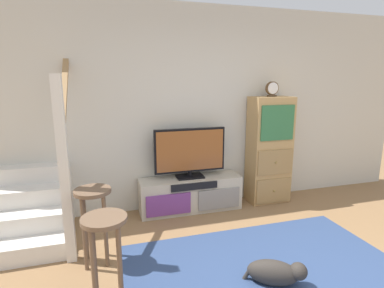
# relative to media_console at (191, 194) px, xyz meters

# --- Properties ---
(back_wall) EXTENTS (6.40, 0.12, 2.70)m
(back_wall) POSITION_rel_media_console_xyz_m (0.30, 0.27, 1.12)
(back_wall) COLOR beige
(back_wall) RESTS_ON ground_plane
(area_rug) EXTENTS (2.60, 1.80, 0.01)m
(area_rug) POSITION_rel_media_console_xyz_m (0.30, -1.59, -0.22)
(area_rug) COLOR navy
(area_rug) RESTS_ON ground_plane
(media_console) EXTENTS (1.37, 0.38, 0.46)m
(media_console) POSITION_rel_media_console_xyz_m (0.00, 0.00, 0.00)
(media_console) COLOR #BCB29E
(media_console) RESTS_ON ground_plane
(television) EXTENTS (0.95, 0.22, 0.67)m
(television) POSITION_rel_media_console_xyz_m (-0.00, 0.02, 0.58)
(television) COLOR black
(television) RESTS_ON media_console
(side_cabinet) EXTENTS (0.58, 0.38, 1.51)m
(side_cabinet) POSITION_rel_media_console_xyz_m (1.18, 0.01, 0.53)
(side_cabinet) COLOR tan
(side_cabinet) RESTS_ON ground_plane
(desk_clock) EXTENTS (0.18, 0.08, 0.21)m
(desk_clock) POSITION_rel_media_console_xyz_m (1.16, -0.00, 1.39)
(desk_clock) COLOR #4C3823
(desk_clock) RESTS_ON side_cabinet
(staircase) EXTENTS (1.00, 1.36, 2.20)m
(staircase) POSITION_rel_media_console_xyz_m (-1.94, 0.01, 0.14)
(staircase) COLOR silver
(staircase) RESTS_ON ground_plane
(bar_stool_near) EXTENTS (0.34, 0.34, 0.76)m
(bar_stool_near) POSITION_rel_media_console_xyz_m (-1.11, -1.54, 0.33)
(bar_stool_near) COLOR brown
(bar_stool_near) RESTS_ON ground_plane
(bar_stool_far) EXTENTS (0.34, 0.34, 0.75)m
(bar_stool_far) POSITION_rel_media_console_xyz_m (-1.21, -0.90, 0.33)
(bar_stool_far) COLOR brown
(bar_stool_far) RESTS_ON ground_plane
(dog) EXTENTS (0.50, 0.39, 0.23)m
(dog) POSITION_rel_media_console_xyz_m (0.28, -1.68, -0.11)
(dog) COLOR #332D28
(dog) RESTS_ON ground_plane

